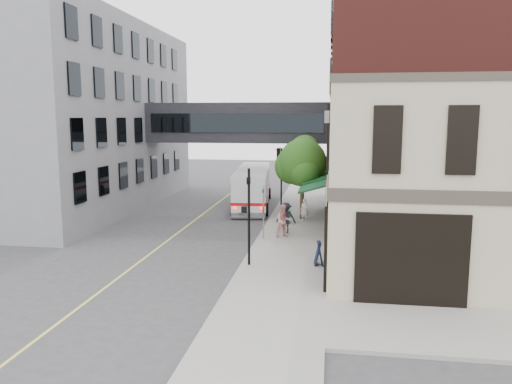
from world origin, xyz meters
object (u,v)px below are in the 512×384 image
(pedestrian_b, at_px, (284,221))
(pedestrian_c, at_px, (286,218))
(pedestrian_a, at_px, (305,210))
(newspaper_box, at_px, (287,217))
(sandwich_board, at_px, (319,253))
(bus, at_px, (253,185))

(pedestrian_b, relative_size, pedestrian_c, 1.03)
(pedestrian_a, height_order, newspaper_box, pedestrian_a)
(sandwich_board, bearing_deg, pedestrian_c, 102.62)
(pedestrian_b, distance_m, newspaper_box, 3.62)
(pedestrian_c, height_order, newspaper_box, pedestrian_c)
(pedestrian_b, height_order, sandwich_board, pedestrian_b)
(bus, bearing_deg, pedestrian_a, -53.39)
(pedestrian_b, bearing_deg, pedestrian_a, 53.04)
(pedestrian_c, relative_size, sandwich_board, 1.65)
(pedestrian_a, distance_m, newspaper_box, 1.42)
(pedestrian_c, bearing_deg, newspaper_box, 96.03)
(newspaper_box, bearing_deg, pedestrian_a, 33.45)
(pedestrian_b, distance_m, sandwich_board, 5.63)
(bus, relative_size, sandwich_board, 10.12)
(newspaper_box, bearing_deg, pedestrian_b, -95.23)
(sandwich_board, bearing_deg, bus, 103.75)
(sandwich_board, bearing_deg, pedestrian_a, 91.05)
(bus, relative_size, newspaper_box, 12.70)
(bus, height_order, pedestrian_c, bus)
(newspaper_box, distance_m, sandwich_board, 9.06)
(pedestrian_b, height_order, newspaper_box, pedestrian_b)
(pedestrian_a, distance_m, pedestrian_b, 4.59)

